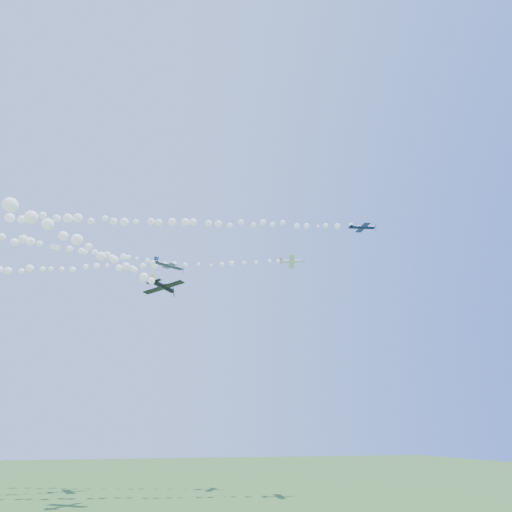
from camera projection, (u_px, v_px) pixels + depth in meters
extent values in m
plane|color=#365B22|center=(225.00, 494.00, 83.12)|extent=(260.00, 260.00, 0.00)
cylinder|color=white|center=(291.00, 261.00, 104.05)|extent=(5.37, 1.54, 0.85)
cone|color=white|center=(303.00, 261.00, 103.89)|extent=(0.73, 0.80, 0.72)
cone|color=#B52F14|center=(304.00, 261.00, 103.87)|extent=(0.30, 0.29, 0.25)
cube|color=black|center=(304.00, 261.00, 103.87)|extent=(0.14, 0.41, 1.68)
cube|color=white|center=(292.00, 262.00, 103.98)|extent=(3.31, 6.56, 1.24)
cube|color=white|center=(281.00, 262.00, 104.21)|extent=(1.43, 2.40, 0.47)
cube|color=#B52F14|center=(281.00, 260.00, 104.47)|extent=(0.86, 0.51, 1.08)
sphere|color=black|center=(294.00, 260.00, 104.19)|extent=(0.83, 0.90, 0.75)
cylinder|color=#0C1637|center=(362.00, 227.00, 95.83)|extent=(5.43, 2.42, 0.80)
cone|color=#0C1637|center=(374.00, 228.00, 96.05)|extent=(0.84, 0.89, 0.73)
cone|color=silver|center=(376.00, 228.00, 96.09)|extent=(0.34, 0.33, 0.26)
cube|color=black|center=(376.00, 228.00, 96.08)|extent=(0.12, 0.38, 1.73)
cube|color=#0C1637|center=(363.00, 228.00, 95.82)|extent=(2.47, 6.82, 1.11)
cube|color=#0C1637|center=(351.00, 227.00, 95.65)|extent=(1.16, 2.45, 0.42)
cube|color=silver|center=(350.00, 225.00, 95.77)|extent=(0.90, 0.38, 1.10)
sphere|color=black|center=(365.00, 226.00, 95.97)|extent=(0.78, 0.84, 0.75)
cylinder|color=#343B4D|center=(168.00, 265.00, 100.12)|extent=(6.52, 1.01, 1.50)
cone|color=#343B4D|center=(182.00, 269.00, 101.51)|extent=(0.84, 0.89, 0.94)
cone|color=navy|center=(184.00, 270.00, 101.70)|extent=(0.35, 0.31, 0.34)
cube|color=black|center=(183.00, 269.00, 101.65)|extent=(0.37, 0.55, 2.02)
cube|color=#343B4D|center=(169.00, 266.00, 100.20)|extent=(3.25, 7.99, 2.04)
cube|color=#343B4D|center=(156.00, 262.00, 98.99)|extent=(1.48, 2.90, 0.78)
cube|color=navy|center=(156.00, 259.00, 99.09)|extent=(1.19, 0.58, 1.37)
sphere|color=black|center=(172.00, 265.00, 100.58)|extent=(1.02, 1.07, 0.99)
cylinder|color=black|center=(163.00, 286.00, 80.24)|extent=(3.70, 6.39, 1.06)
cone|color=black|center=(173.00, 291.00, 83.37)|extent=(1.14, 1.09, 0.90)
cone|color=#C29116|center=(174.00, 292.00, 83.80)|extent=(0.43, 0.44, 0.32)
cube|color=black|center=(174.00, 292.00, 83.68)|extent=(0.46, 0.30, 2.10)
cube|color=black|center=(164.00, 287.00, 80.42)|extent=(7.56, 6.02, 1.54)
cube|color=black|center=(154.00, 281.00, 77.66)|extent=(2.86, 2.41, 0.58)
cube|color=#C29116|center=(153.00, 278.00, 77.84)|extent=(0.88, 1.02, 1.34)
sphere|color=black|center=(165.00, 286.00, 81.23)|extent=(1.21, 1.17, 0.93)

